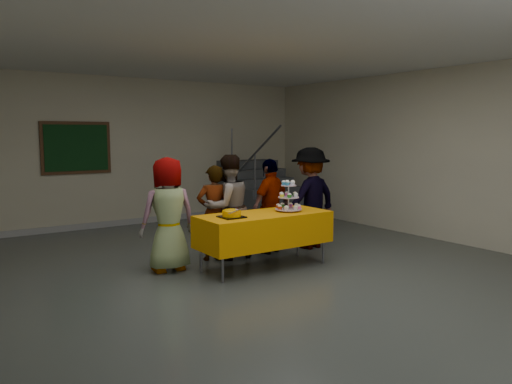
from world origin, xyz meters
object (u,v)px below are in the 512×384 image
(bake_table, at_px, (264,229))
(schoolchild_a, at_px, (168,214))
(cupcake_stand, at_px, (289,199))
(schoolchild_b, at_px, (214,213))
(bear_cake, at_px, (232,213))
(schoolchild_d, at_px, (271,206))
(staircase, at_px, (262,196))
(noticeboard, at_px, (76,148))
(schoolchild_c, at_px, (228,207))
(schoolchild_e, at_px, (310,198))

(bake_table, distance_m, schoolchild_a, 1.33)
(cupcake_stand, bearing_deg, schoolchild_b, 133.37)
(bear_cake, bearing_deg, schoolchild_d, 32.05)
(bear_cake, relative_size, staircase, 0.15)
(schoolchild_a, distance_m, schoolchild_b, 0.83)
(cupcake_stand, distance_m, noticeboard, 4.70)
(bake_table, distance_m, schoolchild_b, 0.87)
(schoolchild_a, xyz_separation_m, noticeboard, (-0.25, 3.65, 0.82))
(schoolchild_c, bearing_deg, cupcake_stand, 125.94)
(cupcake_stand, bearing_deg, schoolchild_e, 33.63)
(bake_table, xyz_separation_m, schoolchild_a, (-1.16, 0.61, 0.22))
(bear_cake, bearing_deg, noticeboard, 101.32)
(bake_table, xyz_separation_m, cupcake_stand, (0.41, -0.03, 0.39))
(schoolchild_c, distance_m, schoolchild_e, 1.49)
(bake_table, distance_m, cupcake_stand, 0.57)
(schoolchild_b, bearing_deg, schoolchild_d, -169.09)
(schoolchild_a, distance_m, schoolchild_c, 1.02)
(schoolchild_d, bearing_deg, schoolchild_a, -15.82)
(bake_table, height_order, noticeboard, noticeboard)
(schoolchild_b, relative_size, schoolchild_c, 0.90)
(schoolchild_c, distance_m, schoolchild_d, 0.76)
(bake_table, bearing_deg, schoolchild_c, 101.45)
(cupcake_stand, distance_m, schoolchild_c, 0.95)
(cupcake_stand, bearing_deg, bear_cake, -179.22)
(schoolchild_d, relative_size, schoolchild_e, 0.90)
(schoolchild_a, height_order, schoolchild_d, schoolchild_a)
(cupcake_stand, relative_size, schoolchild_b, 0.32)
(schoolchild_d, bearing_deg, schoolchild_e, 154.16)
(noticeboard, bearing_deg, cupcake_stand, -67.04)
(bear_cake, relative_size, schoolchild_b, 0.25)
(schoolchild_e, bearing_deg, cupcake_stand, 26.99)
(schoolchild_b, bearing_deg, schoolchild_e, -169.94)
(cupcake_stand, relative_size, schoolchild_a, 0.29)
(bake_table, height_order, staircase, staircase)
(schoolchild_e, relative_size, noticeboard, 1.27)
(noticeboard, bearing_deg, schoolchild_a, -86.13)
(schoolchild_b, distance_m, noticeboard, 3.74)
(schoolchild_b, height_order, schoolchild_e, schoolchild_e)
(bear_cake, distance_m, schoolchild_c, 0.87)
(bear_cake, height_order, schoolchild_d, schoolchild_d)
(staircase, bearing_deg, schoolchild_a, -141.16)
(bake_table, relative_size, schoolchild_c, 1.20)
(cupcake_stand, relative_size, bear_cake, 1.24)
(staircase, bearing_deg, schoolchild_e, -109.36)
(schoolchild_a, xyz_separation_m, schoolchild_e, (2.50, -0.02, 0.04))
(staircase, bearing_deg, bear_cake, -129.73)
(schoolchild_d, bearing_deg, schoolchild_c, -21.68)
(schoolchild_c, relative_size, schoolchild_e, 0.95)
(cupcake_stand, distance_m, bear_cake, 0.96)
(bake_table, bearing_deg, staircase, 55.78)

